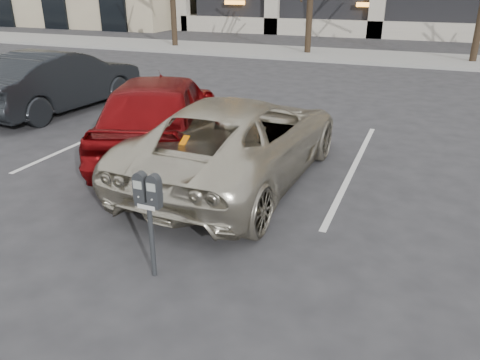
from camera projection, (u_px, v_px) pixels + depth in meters
The scene contains 7 objects.
ground at pixel (236, 206), 7.10m from camera, with size 140.00×140.00×0.00m, color #28282B.
sidewalk at pixel (373, 57), 20.73m from camera, with size 80.00×4.00×0.12m, color gray.
stall_lines at pixel (215, 148), 9.54m from camera, with size 16.90×5.20×0.00m.
parking_meter at pixel (148, 200), 5.06m from camera, with size 0.32×0.13×1.25m.
suv_silver at pixel (239, 139), 7.86m from camera, with size 2.54×5.17×1.42m.
car_red at pixel (161, 113), 9.01m from camera, with size 1.91×4.75×1.62m, color maroon.
car_dark at pixel (60, 81), 12.12m from camera, with size 1.65×4.72×1.55m, color black.
Camera 1 is at (2.45, -5.89, 3.14)m, focal length 35.00 mm.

